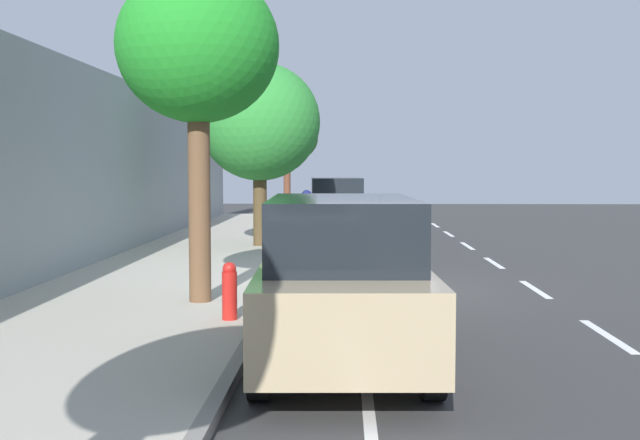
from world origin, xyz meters
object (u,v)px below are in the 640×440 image
street_tree_far_end (198,50)px  bicycle_at_curb (314,246)px  street_tree_near_cyclist (287,139)px  street_tree_mid_block (260,123)px  parked_suv_silver_nearest (336,206)px  parked_suv_tan_second (342,279)px  cyclist_with_backpack (306,217)px  fire_hydrant (230,291)px

street_tree_far_end → bicycle_at_curb: bearing=-103.1°
street_tree_near_cyclist → bicycle_at_curb: bearing=97.0°
bicycle_at_curb → street_tree_mid_block: (1.61, -2.42, 3.22)m
street_tree_far_end → parked_suv_silver_nearest: bearing=-98.4°
parked_suv_tan_second → cyclist_with_backpack: 10.91m
parked_suv_tan_second → fire_hydrant: parked_suv_tan_second is taller
parked_suv_silver_nearest → street_tree_far_end: street_tree_far_end is taller
parked_suv_tan_second → street_tree_near_cyclist: 23.68m
cyclist_with_backpack → street_tree_mid_block: street_tree_mid_block is taller
parked_suv_silver_nearest → bicycle_at_curb: (0.48, 7.24, -0.65)m
street_tree_mid_block → street_tree_far_end: 9.33m
cyclist_with_backpack → bicycle_at_curb: bearing=116.7°
parked_suv_silver_nearest → street_tree_mid_block: (2.09, 4.83, 2.57)m
street_tree_far_end → cyclist_with_backpack: bearing=-100.7°
parked_suv_silver_nearest → parked_suv_tan_second: size_ratio=1.01×
bicycle_at_curb → fire_hydrant: fire_hydrant is taller
parked_suv_tan_second → fire_hydrant: 2.61m
parked_suv_tan_second → street_tree_near_cyclist: size_ratio=1.08×
parked_suv_silver_nearest → fire_hydrant: parked_suv_silver_nearest is taller
street_tree_near_cyclist → street_tree_mid_block: street_tree_mid_block is taller
street_tree_near_cyclist → parked_suv_silver_nearest: bearing=109.9°
cyclist_with_backpack → fire_hydrant: cyclist_with_backpack is taller
bicycle_at_curb → parked_suv_silver_nearest: bearing=-93.8°
parked_suv_silver_nearest → street_tree_far_end: bearing=81.6°
street_tree_mid_block → street_tree_far_end: (-0.00, 9.31, 0.65)m
parked_suv_tan_second → street_tree_far_end: size_ratio=0.88×
street_tree_near_cyclist → street_tree_far_end: 19.91m
parked_suv_silver_nearest → cyclist_with_backpack: (0.71, 6.80, 0.06)m
bicycle_at_curb → street_tree_near_cyclist: bearing=-83.0°
street_tree_near_cyclist → fire_hydrant: (-0.71, 21.44, -2.95)m
parked_suv_silver_nearest → parked_suv_tan_second: bearing=90.8°
street_tree_mid_block → bicycle_at_curb: bearing=123.6°
street_tree_near_cyclist → street_tree_far_end: (0.00, 19.90, 0.74)m
cyclist_with_backpack → street_tree_mid_block: 3.48m
parked_suv_tan_second → bicycle_at_curb: (0.74, -10.42, -0.65)m
bicycle_at_curb → street_tree_far_end: (1.61, 6.89, 3.87)m
parked_suv_silver_nearest → street_tree_mid_block: street_tree_mid_block is taller
parked_suv_silver_nearest → parked_suv_tan_second: 17.67m
street_tree_mid_block → fire_hydrant: bearing=93.7°
parked_suv_tan_second → street_tree_near_cyclist: street_tree_near_cyclist is taller
street_tree_near_cyclist → street_tree_far_end: bearing=90.0°
parked_suv_tan_second → street_tree_mid_block: bearing=-79.7°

